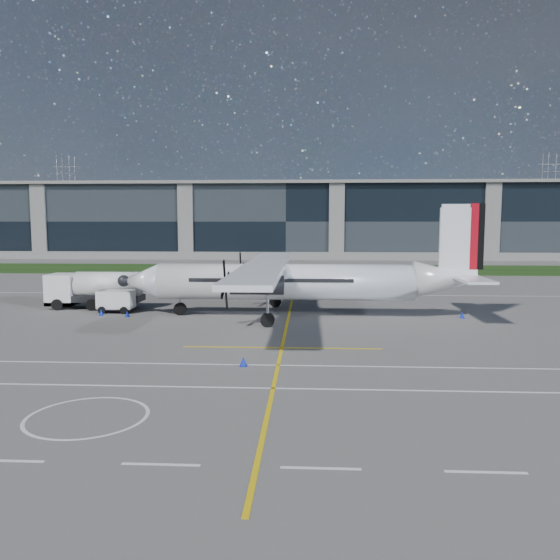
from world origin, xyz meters
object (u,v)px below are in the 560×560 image
pylon_east (550,199)px  safety_cone_nose_port (127,314)px  baggage_tug (116,301)px  safety_cone_stbdwing (276,289)px  turboprop_aircraft (299,261)px  safety_cone_portwing (243,361)px  fuel_tanker_truck (88,290)px  pylon_west (67,200)px  safety_cone_fwd (101,312)px  safety_cone_tail (462,315)px  ground_crew_person (123,299)px

pylon_east → safety_cone_nose_port: pylon_east is taller
pylon_east → safety_cone_nose_port: bearing=-123.0°
baggage_tug → safety_cone_stbdwing: (12.53, 14.00, -0.67)m
turboprop_aircraft → safety_cone_portwing: size_ratio=59.73×
fuel_tanker_truck → safety_cone_nose_port: 6.41m
pylon_west → pylon_east: size_ratio=1.00×
safety_cone_stbdwing → safety_cone_fwd: same height
fuel_tanker_truck → safety_cone_nose_port: bearing=-40.3°
pylon_east → safety_cone_portwing: pylon_east is taller
baggage_tug → safety_cone_nose_port: baggage_tug is taller
safety_cone_fwd → pylon_west: bearing=115.0°
safety_cone_nose_port → baggage_tug: bearing=128.6°
turboprop_aircraft → safety_cone_nose_port: bearing=-176.1°
baggage_tug → safety_cone_stbdwing: 18.80m
baggage_tug → fuel_tanker_truck: bearing=147.2°
safety_cone_portwing → safety_cone_tail: 21.64m
pylon_east → turboprop_aircraft: (-81.22, -144.94, -10.52)m
fuel_tanker_truck → safety_cone_portwing: fuel_tanker_truck is taller
turboprop_aircraft → fuel_tanker_truck: size_ratio=3.49×
fuel_tanker_truck → baggage_tug: fuel_tanker_truck is taller
safety_cone_portwing → turboprop_aircraft: bearing=80.3°
pylon_west → turboprop_aircraft: size_ratio=1.00×
safety_cone_portwing → safety_cone_fwd: 19.94m
safety_cone_stbdwing → safety_cone_nose_port: (-10.93, -16.01, 0.00)m
fuel_tanker_truck → ground_crew_person: size_ratio=4.03×
pylon_east → pylon_west: bearing=180.0°
ground_crew_person → baggage_tug: bearing=163.8°
safety_cone_portwing → safety_cone_tail: size_ratio=1.00×
fuel_tanker_truck → safety_cone_tail: bearing=-6.0°
safety_cone_tail → baggage_tug: bearing=177.4°
pylon_east → safety_cone_portwing: 181.43m
turboprop_aircraft → safety_cone_fwd: turboprop_aircraft is taller
safety_cone_portwing → safety_cone_fwd: size_ratio=1.00×
ground_crew_person → safety_cone_tail: (27.67, -1.71, -0.81)m
baggage_tug → ground_crew_person: size_ratio=1.45×
pylon_east → safety_cone_nose_port: (-94.87, -145.87, -14.75)m
safety_cone_stbdwing → safety_cone_tail: (15.60, -15.26, 0.00)m
pylon_west → ground_crew_person: pylon_west is taller
turboprop_aircraft → baggage_tug: 15.70m
turboprop_aircraft → safety_cone_stbdwing: turboprop_aircraft is taller
fuel_tanker_truck → ground_crew_person: bearing=-23.6°
ground_crew_person → safety_cone_portwing: bearing=-114.5°
safety_cone_nose_port → ground_crew_person: bearing=114.8°
turboprop_aircraft → baggage_tug: (-15.25, 1.07, -3.56)m
ground_crew_person → safety_cone_nose_port: size_ratio=4.25×
pylon_east → ground_crew_person: pylon_east is taller
pylon_east → turboprop_aircraft: size_ratio=1.00×
pylon_west → baggage_tug: (68.53, -143.86, -14.08)m
ground_crew_person → safety_cone_portwing: size_ratio=4.25×
pylon_east → safety_cone_fwd: pylon_east is taller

